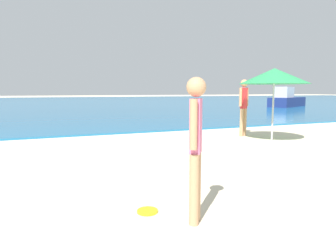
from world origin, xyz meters
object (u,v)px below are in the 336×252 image
object	(u,v)px
person_standing	(196,142)
boat_near	(287,100)
frisbee	(147,211)
beach_umbrella	(274,76)
person_distant	(244,104)

from	to	relation	value
person_standing	boat_near	distance (m)	24.99
frisbee	boat_near	xyz separation A→B (m)	(18.34, 16.94, 0.64)
frisbee	beach_umbrella	world-z (taller)	beach_umbrella
boat_near	beach_umbrella	xyz separation A→B (m)	(-13.58, -13.61, 1.17)
person_standing	frisbee	size ratio (longest dim) A/B	6.40
person_distant	boat_near	world-z (taller)	person_distant
frisbee	boat_near	bearing A→B (deg)	42.72
frisbee	beach_umbrella	bearing A→B (deg)	34.89
beach_umbrella	person_standing	bearing A→B (deg)	-139.22
frisbee	boat_near	distance (m)	24.98
boat_near	beach_umbrella	world-z (taller)	beach_umbrella
person_standing	boat_near	world-z (taller)	boat_near
person_standing	beach_umbrella	size ratio (longest dim) A/B	0.77
person_distant	beach_umbrella	world-z (taller)	beach_umbrella
frisbee	person_distant	bearing A→B (deg)	44.13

